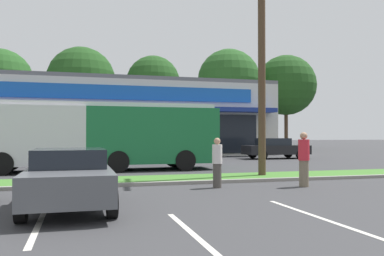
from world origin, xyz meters
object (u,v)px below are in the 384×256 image
object	(u,v)px
car_2	(69,177)
pedestrian_near_bench	(217,163)
utility_pole	(258,41)
city_bus	(98,134)
pedestrian_by_pole	(304,159)
car_1	(275,148)

from	to	relation	value
car_2	pedestrian_near_bench	world-z (taller)	pedestrian_near_bench
pedestrian_near_bench	utility_pole	bearing A→B (deg)	-95.64
utility_pole	city_bus	bearing A→B (deg)	140.11
utility_pole	car_2	size ratio (longest dim) A/B	2.44
car_2	utility_pole	bearing A→B (deg)	124.90
car_2	pedestrian_by_pole	size ratio (longest dim) A/B	2.34
utility_pole	pedestrian_by_pole	xyz separation A→B (m)	(0.28, -2.93, -4.63)
car_1	utility_pole	bearing A→B (deg)	-120.05
car_2	pedestrian_near_bench	xyz separation A→B (m)	(4.59, 2.62, 0.09)
city_bus	pedestrian_near_bench	xyz separation A→B (m)	(3.50, -7.50, -0.94)
car_1	pedestrian_near_bench	xyz separation A→B (m)	(-9.43, -14.20, 0.06)
city_bus	pedestrian_by_pole	world-z (taller)	city_bus
city_bus	car_1	xyz separation A→B (m)	(12.93, 6.70, -1.00)
pedestrian_near_bench	pedestrian_by_pole	size ratio (longest dim) A/B	0.90
car_2	pedestrian_by_pole	world-z (taller)	pedestrian_by_pole
utility_pole	city_bus	size ratio (longest dim) A/B	0.89
pedestrian_by_pole	car_2	bearing A→B (deg)	-146.94
city_bus	car_2	size ratio (longest dim) A/B	2.74
car_1	pedestrian_near_bench	bearing A→B (deg)	-123.59
city_bus	car_2	world-z (taller)	city_bus
utility_pole	city_bus	world-z (taller)	utility_pole
pedestrian_near_bench	pedestrian_by_pole	distance (m)	2.93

